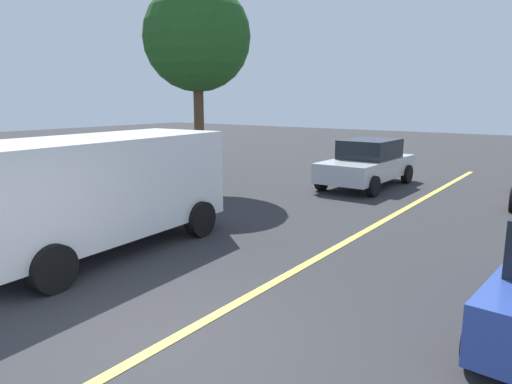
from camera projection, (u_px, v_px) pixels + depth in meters
ground_plane at (153, 351)px, 5.48m from camera, size 80.00×80.00×0.00m
lane_marking_centre at (289, 274)px, 7.86m from camera, size 28.00×0.16×0.01m
white_van at (100, 186)px, 8.93m from camera, size 5.31×2.52×2.20m
car_silver_behind_van at (367, 163)px, 15.74m from camera, size 4.38×2.03×1.57m
tree_centre_verge at (197, 38)px, 14.64m from camera, size 3.37×3.37×6.49m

